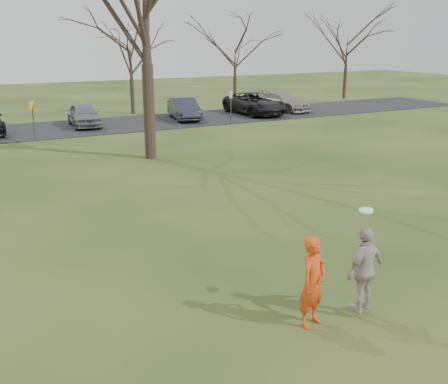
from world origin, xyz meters
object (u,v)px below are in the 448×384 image
(player_defender, at_px, (313,282))
(car_4, at_px, (84,115))
(car_7, at_px, (282,101))
(car_6, at_px, (254,103))
(car_5, at_px, (184,109))
(catching_play, at_px, (365,269))

(player_defender, distance_m, car_4, 25.64)
(car_7, bearing_deg, car_6, 178.49)
(car_5, bearing_deg, player_defender, -97.69)
(car_4, height_order, car_5, car_5)
(car_6, bearing_deg, car_4, 176.37)
(player_defender, distance_m, car_5, 26.63)
(car_6, xyz_separation_m, catching_play, (-12.73, -25.36, 0.19))
(car_4, relative_size, car_5, 0.96)
(player_defender, xyz_separation_m, car_4, (1.82, 25.57, -0.16))
(car_4, distance_m, car_7, 14.77)
(car_5, relative_size, car_7, 0.90)
(car_6, xyz_separation_m, car_7, (2.75, 0.59, -0.07))
(car_5, distance_m, catching_play, 26.47)
(car_4, relative_size, car_7, 0.86)
(player_defender, xyz_separation_m, car_7, (16.59, 25.78, -0.16))
(car_5, xyz_separation_m, car_7, (8.17, 0.51, -0.01))
(catching_play, bearing_deg, car_5, 73.97)
(car_4, xyz_separation_m, catching_play, (-0.71, -25.75, 0.25))
(car_4, bearing_deg, catching_play, -87.68)
(player_defender, xyz_separation_m, car_6, (13.84, 25.18, -0.10))
(car_4, relative_size, catching_play, 1.96)
(car_7, bearing_deg, car_4, 167.10)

